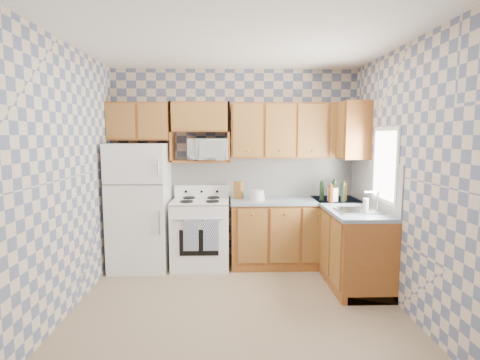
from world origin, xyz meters
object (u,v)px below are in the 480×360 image
at_px(stove_body, 201,234).
at_px(electric_kettle, 333,194).
at_px(refrigerator, 140,206).
at_px(microwave, 209,149).

xyz_separation_m(stove_body, electric_kettle, (1.76, -0.14, 0.56)).
height_order(refrigerator, stove_body, refrigerator).
bearing_deg(refrigerator, stove_body, 1.78).
distance_m(stove_body, microwave, 1.16).
relative_size(stove_body, electric_kettle, 5.00).
xyz_separation_m(refrigerator, microwave, (0.92, 0.14, 0.76)).
height_order(microwave, electric_kettle, microwave).
height_order(stove_body, microwave, microwave).
distance_m(refrigerator, electric_kettle, 2.57).
bearing_deg(stove_body, refrigerator, -178.22).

